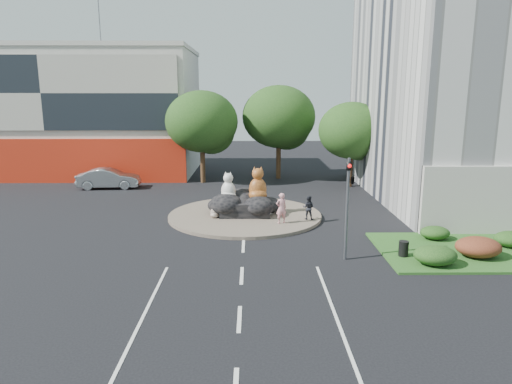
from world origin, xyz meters
TOP-DOWN VIEW (x-y plane):
  - ground at (0.00, 0.00)m, footprint 120.00×120.00m
  - roundabout_island at (0.00, 10.00)m, footprint 10.00×10.00m
  - rock_plinth at (0.00, 10.00)m, footprint 3.20×2.60m
  - shophouse_block at (-18.00, 27.91)m, footprint 25.20×12.30m
  - grass_verge at (12.00, 3.00)m, footprint 10.00×6.00m
  - tree_left at (-3.93, 22.06)m, footprint 6.46×6.46m
  - tree_mid at (3.07, 24.06)m, footprint 6.84×6.84m
  - tree_right at (9.07, 20.06)m, footprint 5.70×5.70m
  - hedge_near_green at (9.00, 1.00)m, footprint 2.00×1.60m
  - hedge_red at (11.50, 2.00)m, footprint 2.20×1.76m
  - hedge_mid_green at (14.00, 3.50)m, footprint 1.80×1.44m
  - hedge_back_green at (10.50, 4.80)m, footprint 1.60×1.28m
  - traffic_light at (5.10, 2.00)m, footprint 0.44×1.24m
  - street_lamp at (12.82, 8.00)m, footprint 2.34×0.22m
  - cat_white at (-1.08, 10.09)m, footprint 1.48×1.42m
  - cat_tabby at (0.85, 10.14)m, footprint 1.47×1.31m
  - kitten_calico at (-1.92, 9.10)m, footprint 0.63×0.56m
  - kitten_white at (1.45, 9.51)m, footprint 0.68×0.69m
  - pedestrian_pink at (2.25, 7.76)m, footprint 0.80×0.65m
  - pedestrian_dark at (4.00, 8.63)m, footprint 0.86×0.76m
  - parked_car at (-11.78, 19.40)m, footprint 5.31×2.16m
  - litter_bin at (7.89, 2.13)m, footprint 0.50×0.50m

SIDE VIEW (x-z plane):
  - ground at x=0.00m, z-range 0.00..0.00m
  - grass_verge at x=12.00m, z-range 0.00..0.12m
  - roundabout_island at x=0.00m, z-range 0.00..0.20m
  - hedge_back_green at x=10.50m, z-range 0.12..0.84m
  - litter_bin at x=7.89m, z-range 0.12..0.88m
  - hedge_mid_green at x=14.00m, z-range 0.12..0.93m
  - hedge_near_green at x=9.00m, z-range 0.12..1.02m
  - hedge_red at x=11.50m, z-range 0.12..1.11m
  - kitten_white at x=1.45m, z-range 0.20..1.07m
  - rock_plinth at x=0.00m, z-range 0.20..1.10m
  - kitten_calico at x=-1.92m, z-range 0.20..1.22m
  - parked_car at x=-11.78m, z-range 0.00..1.71m
  - pedestrian_dark at x=4.00m, z-range 0.20..1.70m
  - pedestrian_pink at x=2.25m, z-range 0.20..2.08m
  - cat_white at x=-1.08m, z-range 1.10..2.99m
  - cat_tabby at x=0.85m, z-range 1.10..3.33m
  - traffic_light at x=5.10m, z-range 1.12..6.12m
  - street_lamp at x=12.82m, z-range 0.52..8.58m
  - tree_right at x=9.07m, z-range 0.98..8.28m
  - tree_left at x=-3.93m, z-range 1.11..9.38m
  - tree_mid at x=3.07m, z-range 1.18..9.94m
  - shophouse_block at x=-18.00m, z-range -2.52..14.88m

